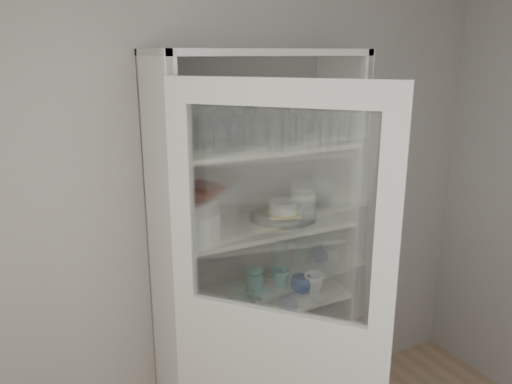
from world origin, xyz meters
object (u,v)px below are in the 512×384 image
yellow_trivet (283,214)px  mug_blue (301,284)px  cupboard_door (276,360)px  plate_stack_front (197,225)px  goblet_2 (250,121)px  glass_platter (283,216)px  grey_bowl_stack (303,204)px  plate_stack_back (192,217)px  white_ramekin (283,207)px  goblet_1 (227,123)px  measuring_cups (248,303)px  pantry_cabinet (251,276)px  terracotta_bowl (196,193)px  mug_white (314,283)px  goblet_3 (283,120)px  cream_bowl (196,205)px  cream_dish (235,368)px  white_canister (180,302)px  tin_box (304,342)px  mug_teal (281,278)px  teal_jar (255,280)px

yellow_trivet → mug_blue: size_ratio=1.39×
cupboard_door → plate_stack_front: 0.68m
cupboard_door → goblet_2: size_ratio=10.78×
glass_platter → grey_bowl_stack: size_ratio=2.80×
plate_stack_back → white_ramekin: bearing=-14.0°
cupboard_door → grey_bowl_stack: size_ratio=16.15×
grey_bowl_stack → goblet_1: bearing=164.8°
measuring_cups → pantry_cabinet: bearing=59.6°
terracotta_bowl → mug_white: (0.63, -0.04, -0.57)m
goblet_3 → glass_platter: (-0.05, -0.09, -0.48)m
cream_bowl → mug_white: 0.81m
mug_white → cream_dish: bearing=146.6°
plate_stack_back → mug_white: size_ratio=2.16×
white_canister → tin_box: size_ratio=0.63×
goblet_3 → mug_white: size_ratio=1.67×
cream_bowl → tin_box: cream_bowl is taller
plate_stack_front → cream_dish: (0.19, 0.02, -0.83)m
goblet_2 → goblet_1: bearing=-168.2°
plate_stack_back → mug_blue: (0.52, -0.19, -0.40)m
goblet_3 → plate_stack_back: goblet_3 is taller
cupboard_door → plate_stack_front: size_ratio=8.97×
yellow_trivet → cream_dish: 0.85m
cream_dish → white_canister: bearing=169.3°
terracotta_bowl → white_canister: (-0.07, 0.07, -0.56)m
measuring_cups → cream_bowl: bearing=174.8°
goblet_3 → mug_blue: goblet_3 is taller
pantry_cabinet → terracotta_bowl: bearing=-159.2°
mug_teal → tin_box: mug_teal is taller
goblet_1 → mug_teal: 0.89m
glass_platter → tin_box: 0.80m
goblet_2 → glass_platter: size_ratio=0.54×
goblet_2 → pantry_cabinet: bearing=-114.8°
cupboard_door → mug_blue: cupboard_door is taller
mug_white → teal_jar: (-0.27, 0.16, 0.01)m
cupboard_door → cream_dish: cupboard_door is taller
plate_stack_back → mug_teal: plate_stack_back is taller
pantry_cabinet → white_ramekin: size_ratio=14.38×
goblet_2 → cream_dish: (-0.18, -0.17, -1.26)m
measuring_cups → cream_dish: size_ratio=0.44×
yellow_trivet → white_ramekin: bearing=0.0°
white_canister → goblet_3: bearing=7.9°
cream_dish → tin_box: size_ratio=1.19×
goblet_3 → plate_stack_front: (-0.54, -0.16, -0.43)m
goblet_1 → yellow_trivet: 0.55m
goblet_1 → goblet_2: 0.14m
goblet_1 → plate_stack_back: goblet_1 is taller
glass_platter → mug_blue: bearing=-47.5°
goblet_2 → measuring_cups: goblet_2 is taller
cream_dish → tin_box: cream_dish is taller
plate_stack_front → plate_stack_back: 0.18m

